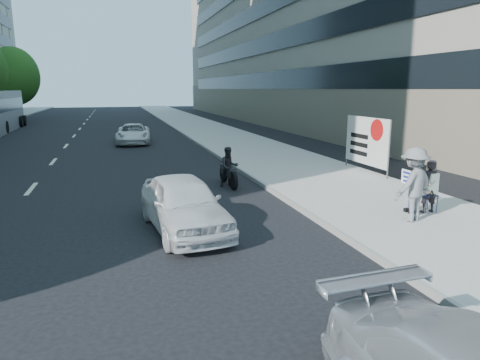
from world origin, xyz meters
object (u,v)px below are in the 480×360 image
object	(u,v)px
protest_banner	(366,141)
white_sedan_far	(133,134)
jogger	(414,184)
pedestrian_woman	(429,186)
motorcycle	(229,169)
white_sedan_near	(184,203)
seated_protester	(424,186)

from	to	relation	value
protest_banner	white_sedan_far	size ratio (longest dim) A/B	0.68
jogger	protest_banner	xyz separation A→B (m)	(2.56, 6.19, 0.31)
pedestrian_woman	motorcycle	world-z (taller)	pedestrian_woman
jogger	white_sedan_near	distance (m)	5.80
white_sedan_near	white_sedan_far	bearing A→B (deg)	84.88
pedestrian_woman	white_sedan_far	xyz separation A→B (m)	(-6.94, 18.97, -0.25)
white_sedan_far	motorcycle	xyz separation A→B (m)	(2.73, -13.70, 0.01)
jogger	pedestrian_woman	distance (m)	1.07
seated_protester	white_sedan_far	xyz separation A→B (m)	(-6.88, 18.87, -0.25)
pedestrian_woman	protest_banner	xyz separation A→B (m)	(1.65, 5.67, 0.52)
jogger	white_sedan_far	size ratio (longest dim) A/B	0.42
white_sedan_far	seated_protester	bearing A→B (deg)	-65.66
white_sedan_near	seated_protester	bearing A→B (deg)	-12.42
pedestrian_woman	motorcycle	size ratio (longest dim) A/B	0.71
motorcycle	white_sedan_far	bearing A→B (deg)	98.10
seated_protester	motorcycle	world-z (taller)	seated_protester
protest_banner	white_sedan_far	world-z (taller)	protest_banner
protest_banner	motorcycle	distance (m)	5.92
jogger	motorcycle	xyz separation A→B (m)	(-3.29, 5.79, -0.46)
jogger	white_sedan_near	bearing A→B (deg)	-30.06
pedestrian_woman	white_sedan_near	bearing A→B (deg)	-3.58
jogger	pedestrian_woman	world-z (taller)	jogger
pedestrian_woman	white_sedan_near	world-z (taller)	pedestrian_woman
seated_protester	white_sedan_near	world-z (taller)	seated_protester
jogger	pedestrian_woman	bearing A→B (deg)	-167.29
jogger	motorcycle	bearing A→B (deg)	-77.35
protest_banner	jogger	bearing A→B (deg)	-112.51
jogger	protest_banner	distance (m)	6.70
jogger	white_sedan_near	xyz separation A→B (m)	(-5.64, 1.31, -0.41)
pedestrian_woman	protest_banner	bearing A→B (deg)	-102.93
seated_protester	jogger	bearing A→B (deg)	-144.07
seated_protester	white_sedan_near	bearing A→B (deg)	173.93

